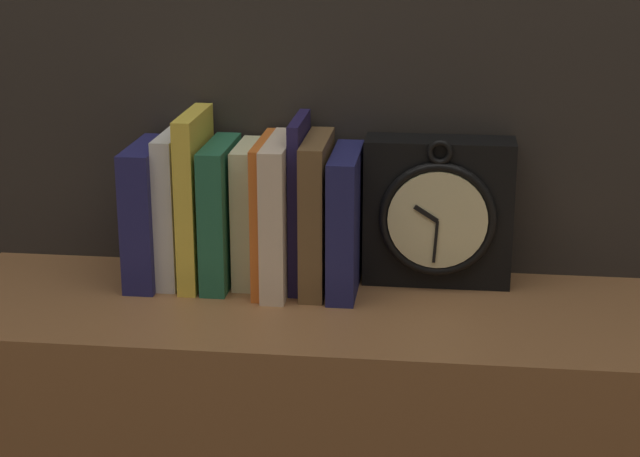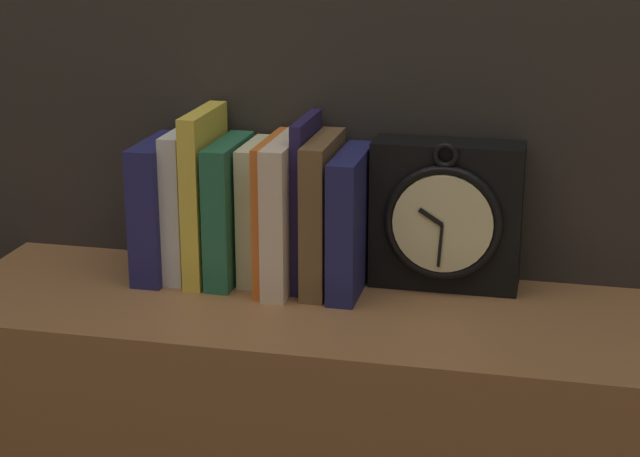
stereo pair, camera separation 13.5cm
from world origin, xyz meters
The scene contains 11 objects.
clock centered at (0.15, 0.11, 0.86)m, with size 0.20×0.08×0.21m.
book_slot0_navy centered at (-0.24, 0.08, 0.86)m, with size 0.04×0.14×0.19m.
book_slot1_white centered at (-0.21, 0.08, 0.87)m, with size 0.03×0.13×0.20m.
book_slot2_yellow centered at (-0.18, 0.08, 0.88)m, with size 0.02×0.14×0.23m.
book_slot3_green centered at (-0.14, 0.08, 0.86)m, with size 0.03×0.14×0.19m.
book_slot4_cream centered at (-0.11, 0.09, 0.86)m, with size 0.03×0.11×0.19m.
book_slot5_orange centered at (-0.08, 0.07, 0.86)m, with size 0.01×0.15×0.20m.
book_slot6_cream centered at (-0.06, 0.07, 0.86)m, with size 0.03×0.16×0.20m.
book_slot7_navy centered at (-0.04, 0.09, 0.88)m, with size 0.01×0.12×0.23m.
book_slot8_brown centered at (-0.01, 0.07, 0.87)m, with size 0.03×0.15×0.20m.
book_slot9_navy centered at (0.03, 0.07, 0.86)m, with size 0.04×0.15×0.19m.
Camera 1 is at (0.15, -1.28, 1.27)m, focal length 60.00 mm.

